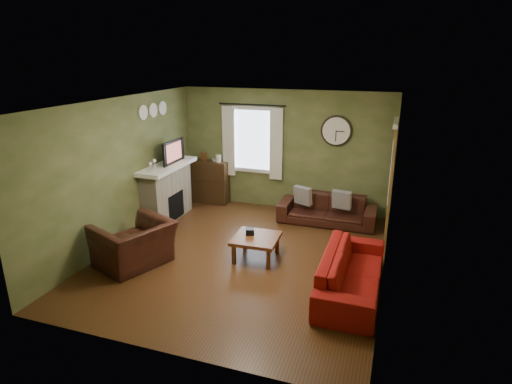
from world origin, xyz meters
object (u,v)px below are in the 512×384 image
(sofa_red, at_px, (352,272))
(coffee_table, at_px, (256,248))
(armchair, at_px, (134,244))
(bookshelf, at_px, (211,182))
(sofa_brown, at_px, (327,209))

(sofa_red, distance_m, coffee_table, 1.74)
(armchair, bearing_deg, bookshelf, -156.24)
(sofa_brown, relative_size, sofa_red, 0.94)
(armchair, height_order, coffee_table, armchair)
(sofa_brown, relative_size, coffee_table, 2.64)
(armchair, bearing_deg, sofa_red, 116.93)
(bookshelf, relative_size, coffee_table, 1.33)
(sofa_red, height_order, armchair, armchair)
(sofa_brown, bearing_deg, bookshelf, 171.61)
(sofa_red, relative_size, coffee_table, 2.81)
(bookshelf, bearing_deg, sofa_brown, -8.39)
(bookshelf, distance_m, sofa_red, 4.61)
(bookshelf, bearing_deg, armchair, -88.19)
(sofa_brown, distance_m, coffee_table, 2.16)
(bookshelf, relative_size, sofa_red, 0.47)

